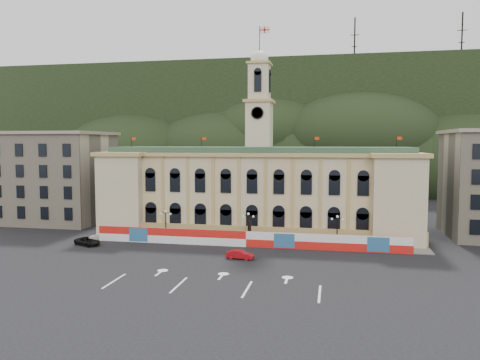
% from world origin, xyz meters
% --- Properties ---
extents(ground, '(260.00, 260.00, 0.00)m').
position_xyz_m(ground, '(0.00, 0.00, 0.00)').
color(ground, black).
rests_on(ground, ground).
extents(lane_markings, '(26.00, 10.00, 0.02)m').
position_xyz_m(lane_markings, '(0.00, -5.00, 0.00)').
color(lane_markings, white).
rests_on(lane_markings, ground).
extents(hill_ridge, '(230.00, 80.00, 64.00)m').
position_xyz_m(hill_ridge, '(0.03, 121.99, 19.48)').
color(hill_ridge, black).
rests_on(hill_ridge, ground).
extents(city_hall, '(56.20, 17.60, 37.10)m').
position_xyz_m(city_hall, '(0.00, 27.63, 7.85)').
color(city_hall, beige).
rests_on(city_hall, ground).
extents(side_building_left, '(21.00, 17.00, 18.60)m').
position_xyz_m(side_building_left, '(-43.00, 30.93, 9.33)').
color(side_building_left, '#C1B394').
rests_on(side_building_left, ground).
extents(hoarding_fence, '(50.00, 0.44, 2.50)m').
position_xyz_m(hoarding_fence, '(0.06, 15.07, 1.25)').
color(hoarding_fence, red).
rests_on(hoarding_fence, ground).
extents(pavement, '(56.00, 5.50, 0.16)m').
position_xyz_m(pavement, '(0.00, 17.75, 0.08)').
color(pavement, slate).
rests_on(pavement, ground).
extents(statue, '(1.40, 1.40, 3.72)m').
position_xyz_m(statue, '(0.00, 18.00, 1.19)').
color(statue, '#595651').
rests_on(statue, ground).
extents(lamp_left, '(1.96, 0.44, 5.15)m').
position_xyz_m(lamp_left, '(-14.00, 17.00, 3.07)').
color(lamp_left, black).
rests_on(lamp_left, ground).
extents(lamp_center, '(1.96, 0.44, 5.15)m').
position_xyz_m(lamp_center, '(0.00, 17.00, 3.07)').
color(lamp_center, black).
rests_on(lamp_center, ground).
extents(lamp_right, '(1.96, 0.44, 5.15)m').
position_xyz_m(lamp_right, '(14.00, 17.00, 3.07)').
color(lamp_right, black).
rests_on(lamp_right, ground).
extents(red_sedan, '(2.27, 4.21, 1.28)m').
position_xyz_m(red_sedan, '(0.55, 7.33, 0.64)').
color(red_sedan, '#A60B12').
rests_on(red_sedan, ground).
extents(black_suv, '(5.63, 6.24, 1.29)m').
position_xyz_m(black_suv, '(-25.09, 11.20, 0.64)').
color(black_suv, black).
rests_on(black_suv, ground).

